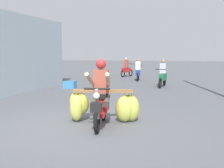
# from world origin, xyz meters

# --- Properties ---
(ground_plane) EXTENTS (120.00, 120.00, 0.00)m
(ground_plane) POSITION_xyz_m (0.00, 0.00, 0.00)
(ground_plane) COLOR #56595E
(motorbike_main_loaded) EXTENTS (1.81, 1.87, 1.58)m
(motorbike_main_loaded) POSITION_xyz_m (0.45, 0.50, 0.49)
(motorbike_main_loaded) COLOR black
(motorbike_main_loaded) RESTS_ON ground
(motorbike_distant_ahead_left) EXTENTS (0.50, 1.62, 1.40)m
(motorbike_distant_ahead_left) POSITION_xyz_m (1.07, 8.72, 0.57)
(motorbike_distant_ahead_left) COLOR black
(motorbike_distant_ahead_left) RESTS_ON ground
(motorbike_distant_ahead_right) EXTENTS (0.69, 1.56, 1.40)m
(motorbike_distant_ahead_right) POSITION_xyz_m (-2.12, 14.56, 0.57)
(motorbike_distant_ahead_right) COLOR black
(motorbike_distant_ahead_right) RESTS_ON ground
(motorbike_distant_far_ahead) EXTENTS (0.51, 1.62, 1.40)m
(motorbike_distant_far_ahead) POSITION_xyz_m (-0.76, 11.75, 0.57)
(motorbike_distant_far_ahead) COLOR black
(motorbike_distant_far_ahead) RESTS_ON ground
(produce_crate) EXTENTS (0.56, 0.40, 0.36)m
(produce_crate) POSITION_xyz_m (-3.22, 6.86, 0.18)
(produce_crate) COLOR teal
(produce_crate) RESTS_ON ground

